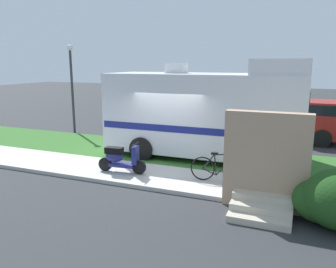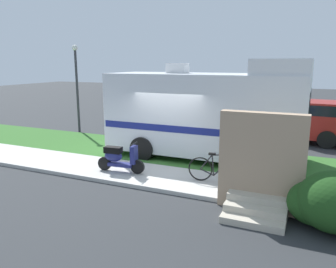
{
  "view_description": "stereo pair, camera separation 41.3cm",
  "coord_description": "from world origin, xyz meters",
  "px_view_note": "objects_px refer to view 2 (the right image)",
  "views": [
    {
      "loc": [
        4.21,
        -10.21,
        3.53
      ],
      "look_at": [
        0.01,
        0.3,
        1.1
      ],
      "focal_mm": 35.78,
      "sensor_mm": 36.0,
      "label": 1
    },
    {
      "loc": [
        4.59,
        -10.05,
        3.53
      ],
      "look_at": [
        0.01,
        0.3,
        1.1
      ],
      "focal_mm": 35.78,
      "sensor_mm": 36.0,
      "label": 2
    }
  ],
  "objects_px": {
    "motorhome_rv": "(207,113)",
    "bicycle": "(218,169)",
    "scooter": "(119,158)",
    "bottle_green": "(236,180)",
    "pickup_truck_near": "(305,120)",
    "street_lamp_post": "(77,80)"
  },
  "relations": [
    {
      "from": "bicycle",
      "to": "bottle_green",
      "type": "bearing_deg",
      "value": 13.77
    },
    {
      "from": "motorhome_rv",
      "to": "pickup_truck_near",
      "type": "bearing_deg",
      "value": 54.27
    },
    {
      "from": "scooter",
      "to": "bicycle",
      "type": "relative_size",
      "value": 0.91
    },
    {
      "from": "motorhome_rv",
      "to": "bicycle",
      "type": "relative_size",
      "value": 4.02
    },
    {
      "from": "scooter",
      "to": "pickup_truck_near",
      "type": "bearing_deg",
      "value": 54.96
    },
    {
      "from": "motorhome_rv",
      "to": "bottle_green",
      "type": "height_order",
      "value": "motorhome_rv"
    },
    {
      "from": "motorhome_rv",
      "to": "bottle_green",
      "type": "bearing_deg",
      "value": -55.72
    },
    {
      "from": "motorhome_rv",
      "to": "pickup_truck_near",
      "type": "relative_size",
      "value": 1.37
    },
    {
      "from": "scooter",
      "to": "bicycle",
      "type": "xyz_separation_m",
      "value": [
        3.14,
        0.32,
        -0.06
      ]
    },
    {
      "from": "scooter",
      "to": "bottle_green",
      "type": "distance_m",
      "value": 3.68
    },
    {
      "from": "bicycle",
      "to": "pickup_truck_near",
      "type": "distance_m",
      "value": 7.35
    },
    {
      "from": "scooter",
      "to": "pickup_truck_near",
      "type": "distance_m",
      "value": 9.01
    },
    {
      "from": "bottle_green",
      "to": "motorhome_rv",
      "type": "bearing_deg",
      "value": 124.28
    },
    {
      "from": "pickup_truck_near",
      "to": "street_lamp_post",
      "type": "height_order",
      "value": "street_lamp_post"
    },
    {
      "from": "scooter",
      "to": "bicycle",
      "type": "height_order",
      "value": "scooter"
    },
    {
      "from": "bicycle",
      "to": "bottle_green",
      "type": "height_order",
      "value": "bicycle"
    },
    {
      "from": "bicycle",
      "to": "street_lamp_post",
      "type": "distance_m",
      "value": 10.06
    },
    {
      "from": "pickup_truck_near",
      "to": "motorhome_rv",
      "type": "bearing_deg",
      "value": -125.73
    },
    {
      "from": "motorhome_rv",
      "to": "bottle_green",
      "type": "distance_m",
      "value": 3.35
    },
    {
      "from": "bicycle",
      "to": "street_lamp_post",
      "type": "bearing_deg",
      "value": 151.73
    },
    {
      "from": "pickup_truck_near",
      "to": "street_lamp_post",
      "type": "distance_m",
      "value": 11.07
    },
    {
      "from": "scooter",
      "to": "street_lamp_post",
      "type": "height_order",
      "value": "street_lamp_post"
    }
  ]
}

